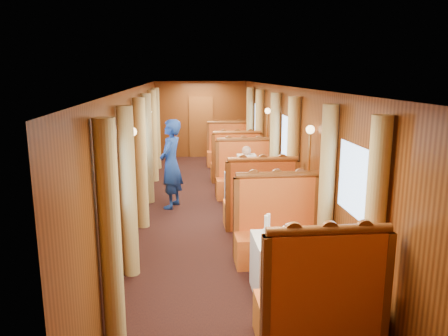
{
  "coord_description": "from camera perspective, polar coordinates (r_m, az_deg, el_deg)",
  "views": [
    {
      "loc": [
        -0.64,
        -8.51,
        2.76
      ],
      "look_at": [
        0.12,
        -0.7,
        1.05
      ],
      "focal_mm": 35.0,
      "sensor_mm": 36.0,
      "label": 1
    }
  ],
  "objects": [
    {
      "name": "ceiling",
      "position": [
        8.53,
        -1.26,
        10.55
      ],
      "size": [
        3.0,
        12.0,
        0.01
      ],
      "primitive_type": null,
      "rotation": [
        3.14,
        0.0,
        0.0
      ],
      "color": "silver",
      "rests_on": "wall_left"
    },
    {
      "name": "floor",
      "position": [
        8.97,
        -1.18,
        -5.63
      ],
      "size": [
        3.0,
        12.0,
        0.01
      ],
      "primitive_type": null,
      "color": "black",
      "rests_on": "ground"
    },
    {
      "name": "curtain_left_mid_b",
      "position": [
        9.45,
        -9.96,
        2.46
      ],
      "size": [
        0.22,
        0.22,
        2.35
      ],
      "primitive_type": "cylinder",
      "color": "tan",
      "rests_on": "floor"
    },
    {
      "name": "curtain_right_near_a",
      "position": [
        4.95,
        19.05,
        -7.12
      ],
      "size": [
        0.22,
        0.22,
        2.35
      ],
      "primitive_type": "cylinder",
      "color": "tan",
      "rests_on": "floor"
    },
    {
      "name": "curtain_left_far_a",
      "position": [
        11.36,
        -9.24,
        4.12
      ],
      "size": [
        0.22,
        0.22,
        2.35
      ],
      "primitive_type": "cylinder",
      "color": "tan",
      "rests_on": "floor"
    },
    {
      "name": "wall_near",
      "position": [
        3.0,
        7.96,
        -18.14
      ],
      "size": [
        3.0,
        0.01,
        2.5
      ],
      "primitive_type": null,
      "rotation": [
        -1.57,
        0.0,
        0.0
      ],
      "color": "brown",
      "rests_on": "floor"
    },
    {
      "name": "window_left_near",
      "position": [
        5.24,
        -14.65,
        -2.59
      ],
      "size": [
        0.01,
        1.2,
        0.9
      ],
      "primitive_type": null,
      "rotation": [
        1.57,
        0.0,
        1.57
      ],
      "color": "#88ADDC",
      "rests_on": "wall_left"
    },
    {
      "name": "table_mid",
      "position": [
        8.94,
        3.61,
        -3.2
      ],
      "size": [
        1.05,
        0.72,
        0.75
      ],
      "primitive_type": "cube",
      "color": "white",
      "rests_on": "floor"
    },
    {
      "name": "curtain_left_far_b",
      "position": [
        12.91,
        -8.82,
        5.1
      ],
      "size": [
        0.22,
        0.22,
        2.35
      ],
      "primitive_type": "cylinder",
      "color": "tan",
      "rests_on": "floor"
    },
    {
      "name": "curtain_right_mid_b",
      "position": [
        9.64,
        6.65,
        2.75
      ],
      "size": [
        0.22,
        0.22,
        2.35
      ],
      "primitive_type": "cylinder",
      "color": "tan",
      "rests_on": "floor"
    },
    {
      "name": "table_near",
      "position": [
        5.72,
        9.28,
        -12.54
      ],
      "size": [
        1.05,
        0.72,
        0.75
      ],
      "primitive_type": "cube",
      "color": "white",
      "rests_on": "floor"
    },
    {
      "name": "sconce_right_fore",
      "position": [
        7.19,
        11.05,
        1.03
      ],
      "size": [
        0.14,
        0.14,
        1.95
      ],
      "color": "#BF8C3F",
      "rests_on": "floor"
    },
    {
      "name": "fruit_plate",
      "position": [
        5.55,
        12.43,
        -9.04
      ],
      "size": [
        0.24,
        0.24,
        0.05
      ],
      "rotation": [
        0.0,
        0.0,
        0.42
      ],
      "color": "white",
      "rests_on": "table_near"
    },
    {
      "name": "curtain_right_far_a",
      "position": [
        11.52,
        4.63,
        4.35
      ],
      "size": [
        0.22,
        0.22,
        2.35
      ],
      "primitive_type": "cylinder",
      "color": "tan",
      "rests_on": "floor"
    },
    {
      "name": "window_left_far",
      "position": [
        12.11,
        -9.56,
        5.92
      ],
      "size": [
        0.01,
        1.2,
        0.9
      ],
      "primitive_type": null,
      "rotation": [
        1.57,
        0.0,
        1.57
      ],
      "color": "#88ADDC",
      "rests_on": "wall_left"
    },
    {
      "name": "curtain_left_mid_a",
      "position": [
        7.92,
        -10.79,
        0.53
      ],
      "size": [
        0.22,
        0.22,
        2.35
      ],
      "primitive_type": "cylinder",
      "color": "tan",
      "rests_on": "floor"
    },
    {
      "name": "window_right_far",
      "position": [
        12.26,
        4.5,
        6.13
      ],
      "size": [
        0.01,
        1.2,
        0.9
      ],
      "primitive_type": null,
      "rotation": [
        1.57,
        0.0,
        -1.57
      ],
      "color": "#88ADDC",
      "rests_on": "wall_right"
    },
    {
      "name": "teapot_left",
      "position": [
        5.4,
        7.7,
        -8.83
      ],
      "size": [
        0.21,
        0.17,
        0.15
      ],
      "primitive_type": null,
      "rotation": [
        0.0,
        0.0,
        -0.14
      ],
      "color": "silver",
      "rests_on": "tea_tray"
    },
    {
      "name": "window_right_near",
      "position": [
        5.59,
        16.96,
        -1.81
      ],
      "size": [
        0.01,
        1.2,
        0.9
      ],
      "primitive_type": null,
      "rotation": [
        1.57,
        0.0,
        -1.57
      ],
      "color": "#88ADDC",
      "rests_on": "wall_right"
    },
    {
      "name": "banquette_far_fwd",
      "position": [
        11.32,
        1.63,
        0.39
      ],
      "size": [
        1.3,
        0.55,
        1.34
      ],
      "color": "#B93114",
      "rests_on": "floor"
    },
    {
      "name": "sconce_left_aft",
      "position": [
        10.38,
        -9.72,
        4.5
      ],
      "size": [
        0.14,
        0.14,
        1.95
      ],
      "color": "#BF8C3F",
      "rests_on": "floor"
    },
    {
      "name": "window_left_mid",
      "position": [
        8.65,
        -11.1,
        3.35
      ],
      "size": [
        0.01,
        1.2,
        0.9
      ],
      "primitive_type": null,
      "rotation": [
        1.57,
        0.0,
        1.57
      ],
      "color": "#88ADDC",
      "rests_on": "wall_left"
    },
    {
      "name": "steward",
      "position": [
        9.06,
        -6.94,
        0.51
      ],
      "size": [
        0.65,
        0.78,
        1.85
      ],
      "primitive_type": "imported",
      "rotation": [
        0.0,
        0.0,
        -1.92
      ],
      "color": "navy",
      "rests_on": "floor"
    },
    {
      "name": "teapot_right",
      "position": [
        5.45,
        9.73,
        -8.9
      ],
      "size": [
        0.16,
        0.14,
        0.11
      ],
      "primitive_type": null,
      "rotation": [
        0.0,
        0.0,
        0.25
      ],
      "color": "silver",
      "rests_on": "tea_tray"
    },
    {
      "name": "curtain_left_near_b",
      "position": [
        6.05,
        -12.39,
        -3.21
      ],
      "size": [
        0.22,
        0.22,
        2.35
      ],
      "primitive_type": "cylinder",
      "color": "tan",
      "rests_on": "floor"
    },
    {
      "name": "banquette_far_aft",
      "position": [
        13.3,
        0.55,
        2.19
      ],
      "size": [
        1.3,
        0.55,
        1.34
      ],
      "color": "#B93114",
      "rests_on": "floor"
    },
    {
      "name": "tea_tray",
      "position": [
        5.47,
        8.33,
        -9.34
      ],
      "size": [
        0.35,
        0.27,
        0.01
      ],
      "primitive_type": "cube",
      "rotation": [
        0.0,
        0.0,
        0.03
      ],
      "color": "silver",
      "rests_on": "table_near"
    },
    {
      "name": "curtain_left_near_a",
      "position": [
        4.58,
        -14.66,
        -8.41
      ],
      "size": [
        0.22,
        0.22,
        2.35
      ],
      "primitive_type": "cylinder",
      "color": "tan",
      "rests_on": "floor"
    },
    {
      "name": "wall_far",
      "position": [
        14.6,
        -3.01,
        6.35
      ],
      "size": [
        3.0,
        0.01,
        2.5
      ],
      "primitive_type": null,
      "rotation": [
        1.57,
        0.0,
        0.0
      ],
      "color": "brown",
      "rests_on": "floor"
    },
    {
      "name": "wall_left",
      "position": [
        8.68,
        -11.15,
        2.05
      ],
      "size": [
        0.01,
        12.0,
        2.5
      ],
      "primitive_type": null,
      "rotation": [
        1.57,
        0.0,
        1.57
      ],
      "color": "brown",
      "rests_on": "floor"
    },
    {
      "name": "cup_outboard",
      "position": [
        5.64,
        5.78,
        -7.51
      ],
      "size": [
        0.08,
        0.08,
        0.26
      ],
      "rotation": [
        0.0,
        0.0,
        0.32
      ],
      "color": "white",
      "rests_on": "table_near"
    },
    {
      "name": "passenger",
      "position": [
        9.55,
        2.96,
        0.08
      ],
      "size": [
        0.4,
        0.44,
        0.76
      ],
      "color": "beige",
      "rests_on": "banquette_mid_aft"
    },
    {
      "name": "rose_vase_mid",
      "position": [
        8.82,
        3.58,
        0.27
      ],
      "size": [
        0.06,
        0.06,
        0.36
      ],
      "rotation": [
        0.0,
        0.0,
        0.28
      ],
      "color": "silver",
      "rests_on": "table_mid"
    },
    {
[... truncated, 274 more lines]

